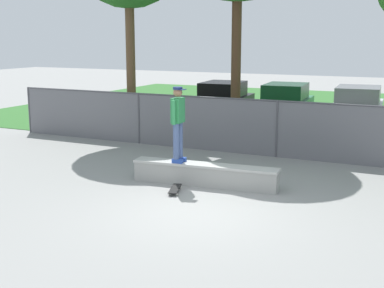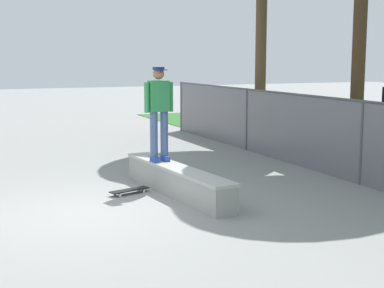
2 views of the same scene
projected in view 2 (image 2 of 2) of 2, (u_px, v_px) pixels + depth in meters
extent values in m
plane|color=gray|center=(86.00, 214.00, 9.49)|extent=(80.00, 80.00, 0.00)
cube|color=#999993|center=(177.00, 182.00, 10.80)|extent=(3.61, 0.77, 0.47)
cube|color=#ADADA8|center=(177.00, 168.00, 10.76)|extent=(3.65, 0.81, 0.06)
cube|color=#2647A5|center=(165.00, 158.00, 11.35)|extent=(0.27, 0.12, 0.10)
cube|color=#2647A5|center=(155.00, 159.00, 11.25)|extent=(0.27, 0.12, 0.10)
cylinder|color=#475B89|center=(164.00, 134.00, 11.30)|extent=(0.15, 0.15, 0.88)
cylinder|color=#475B89|center=(154.00, 134.00, 11.20)|extent=(0.15, 0.15, 0.88)
cube|color=#2D8C4C|center=(159.00, 96.00, 11.14)|extent=(0.24, 0.39, 0.60)
cylinder|color=#2D8C4C|center=(171.00, 97.00, 11.25)|extent=(0.10, 0.10, 0.58)
cylinder|color=#2D8C4C|center=(147.00, 98.00, 11.03)|extent=(0.10, 0.10, 0.58)
sphere|color=#9E7051|center=(159.00, 74.00, 11.08)|extent=(0.22, 0.22, 0.22)
cylinder|color=navy|center=(159.00, 68.00, 11.06)|extent=(0.23, 0.23, 0.06)
cube|color=navy|center=(161.00, 70.00, 10.95)|extent=(0.13, 0.21, 0.02)
cube|color=black|center=(129.00, 190.00, 10.87)|extent=(0.44, 0.82, 0.02)
cube|color=#B2B2B7|center=(117.00, 193.00, 10.70)|extent=(0.15, 0.10, 0.02)
cube|color=#B2B2B7|center=(141.00, 189.00, 11.05)|extent=(0.15, 0.10, 0.02)
cylinder|color=silver|center=(115.00, 194.00, 10.77)|extent=(0.05, 0.06, 0.05)
cylinder|color=silver|center=(120.00, 196.00, 10.64)|extent=(0.05, 0.06, 0.05)
cylinder|color=silver|center=(138.00, 190.00, 11.12)|extent=(0.05, 0.06, 0.05)
cylinder|color=silver|center=(144.00, 191.00, 10.99)|extent=(0.05, 0.06, 0.05)
cylinder|color=#4C4C51|center=(181.00, 106.00, 20.24)|extent=(0.07, 0.07, 1.72)
cylinder|color=#4C4C51|center=(247.00, 120.00, 15.90)|extent=(0.07, 0.07, 1.72)
cylinder|color=#4C4C51|center=(362.00, 143.00, 11.56)|extent=(0.07, 0.07, 1.72)
cylinder|color=#4C4C51|center=(363.00, 102.00, 11.43)|extent=(19.12, 0.05, 0.05)
cube|color=slate|center=(362.00, 143.00, 11.56)|extent=(19.12, 0.01, 1.72)
cylinder|color=brown|center=(261.00, 60.00, 16.75)|extent=(0.32, 0.32, 4.99)
cylinder|color=#47301E|center=(359.00, 57.00, 13.50)|extent=(0.32, 0.32, 5.15)
cylinder|color=black|center=(368.00, 130.00, 17.81)|extent=(0.27, 0.66, 0.64)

